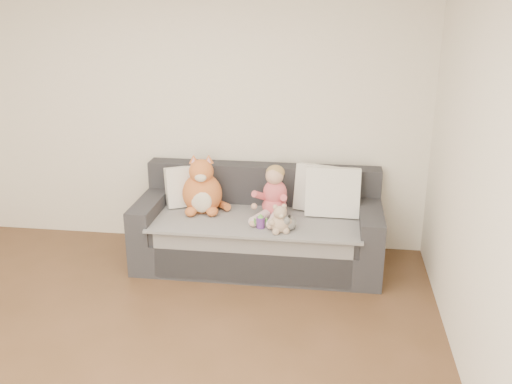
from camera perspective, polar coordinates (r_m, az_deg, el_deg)
room_shell at (r=3.60m, az=-14.64°, el=1.25°), size 5.00×5.00×5.00m
sofa at (r=5.26m, az=0.29°, el=-3.85°), size 2.20×0.94×0.85m
cushion_left at (r=5.40m, az=-6.84°, el=0.59°), size 0.45×0.35×0.39m
cushion_right_back at (r=5.24m, az=6.52°, el=0.32°), size 0.51×0.34×0.44m
cushion_right_front at (r=5.15m, az=7.69°, el=0.00°), size 0.48×0.22×0.46m
toddler at (r=5.08m, az=1.75°, el=-0.36°), size 0.33×0.49×0.47m
plush_cat at (r=5.22m, az=-5.39°, el=0.18°), size 0.45×0.41×0.56m
teddy_bear at (r=4.77m, az=2.39°, el=-2.92°), size 0.19×0.16×0.25m
plush_cow at (r=4.84m, az=3.23°, el=-3.06°), size 0.13×0.20×0.16m
sippy_cup at (r=4.87m, az=0.46°, el=-2.89°), size 0.12×0.08×0.13m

